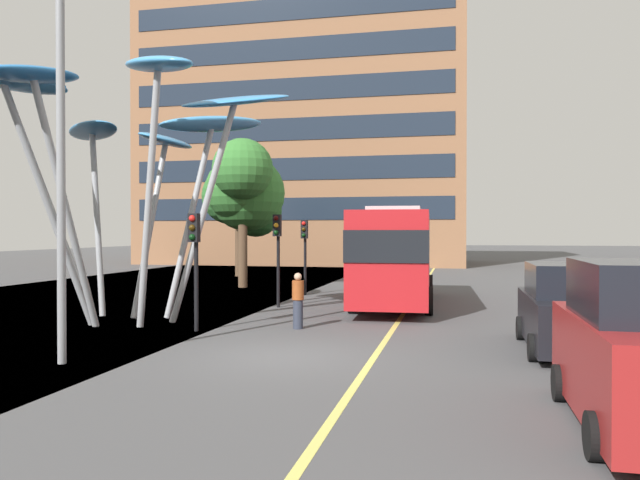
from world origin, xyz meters
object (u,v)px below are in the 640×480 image
car_parked_mid (568,310)px  traffic_light_kerb_far (277,240)px  pedestrian (298,301)px  red_bus (395,252)px  traffic_light_island_mid (305,241)px  leaf_sculpture (113,118)px  street_lamp (71,115)px  traffic_light_kerb_near (195,246)px

car_parked_mid → traffic_light_kerb_far: bearing=144.0°
car_parked_mid → pedestrian: (-7.01, 1.88, -0.15)m
traffic_light_kerb_far → car_parked_mid: 11.24m
red_bus → traffic_light_island_mid: 5.08m
red_bus → traffic_light_island_mid: (-4.25, 2.77, 0.37)m
leaf_sculpture → street_lamp: (2.41, -5.60, -1.03)m
street_lamp → pedestrian: street_lamp is taller
traffic_light_island_mid → street_lamp: 15.23m
car_parked_mid → street_lamp: (-10.44, -3.79, 4.28)m
leaf_sculpture → traffic_light_kerb_far: size_ratio=3.14×
street_lamp → pedestrian: 7.97m
pedestrian → red_bus: bearing=71.7°
street_lamp → traffic_light_kerb_near: bearing=80.6°
leaf_sculpture → traffic_light_kerb_near: (3.16, -1.06, -3.87)m
traffic_light_kerb_far → pedestrian: size_ratio=2.13×
car_parked_mid → pedestrian: car_parked_mid is taller
traffic_light_kerb_near → traffic_light_island_mid: bearing=86.9°
traffic_light_kerb_far → pedestrian: traffic_light_kerb_far is taller
leaf_sculpture → traffic_light_island_mid: (3.73, 9.31, -3.88)m
pedestrian → traffic_light_island_mid: bearing=102.9°
traffic_light_island_mid → street_lamp: (-1.32, -14.91, 2.84)m
traffic_light_kerb_far → street_lamp: bearing=-97.9°
traffic_light_kerb_far → car_parked_mid: traffic_light_kerb_far is taller
leaf_sculpture → pedestrian: size_ratio=6.68×
red_bus → pedestrian: 6.92m
traffic_light_kerb_far → traffic_light_island_mid: size_ratio=1.04×
red_bus → traffic_light_kerb_near: red_bus is taller
traffic_light_kerb_far → pedestrian: bearing=-66.8°
red_bus → traffic_light_kerb_far: (-4.13, -1.80, 0.46)m
red_bus → street_lamp: 13.73m
street_lamp → traffic_light_kerb_far: bearing=82.1°
street_lamp → traffic_light_island_mid: bearing=85.0°
traffic_light_kerb_far → traffic_light_island_mid: (-0.11, 4.57, -0.09)m
red_bus → leaf_sculpture: 11.16m
leaf_sculpture → car_parked_mid: leaf_sculpture is taller
leaf_sculpture → car_parked_mid: bearing=-8.0°
traffic_light_kerb_far → red_bus: bearing=23.5°
traffic_light_kerb_near → street_lamp: street_lamp is taller
red_bus → car_parked_mid: 9.73m
traffic_light_kerb_near → street_lamp: size_ratio=0.39×
traffic_light_kerb_near → car_parked_mid: traffic_light_kerb_near is taller
pedestrian → street_lamp: bearing=-121.1°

